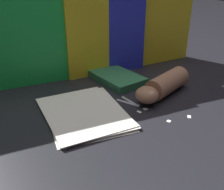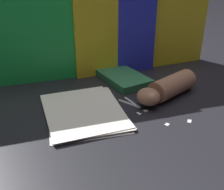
{
  "view_description": "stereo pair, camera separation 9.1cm",
  "coord_description": "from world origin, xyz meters",
  "px_view_note": "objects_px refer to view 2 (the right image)",
  "views": [
    {
      "loc": [
        -0.36,
        -0.75,
        0.46
      ],
      "look_at": [
        0.0,
        -0.01,
        0.06
      ],
      "focal_mm": 42.0,
      "sensor_mm": 36.0,
      "label": 1
    },
    {
      "loc": [
        -0.27,
        -0.78,
        0.46
      ],
      "look_at": [
        0.0,
        -0.01,
        0.06
      ],
      "focal_mm": 42.0,
      "sensor_mm": 36.0,
      "label": 2
    }
  ],
  "objects_px": {
    "book_closed": "(124,78)",
    "scissors": "(140,107)",
    "hand_forearm": "(167,88)",
    "paper_stack": "(85,111)"
  },
  "relations": [
    {
      "from": "book_closed",
      "to": "hand_forearm",
      "type": "relative_size",
      "value": 0.89
    },
    {
      "from": "hand_forearm",
      "to": "paper_stack",
      "type": "bearing_deg",
      "value": -178.93
    },
    {
      "from": "paper_stack",
      "to": "hand_forearm",
      "type": "xyz_separation_m",
      "value": [
        0.33,
        0.01,
        0.04
      ]
    },
    {
      "from": "paper_stack",
      "to": "hand_forearm",
      "type": "distance_m",
      "value": 0.33
    },
    {
      "from": "book_closed",
      "to": "scissors",
      "type": "distance_m",
      "value": 0.25
    },
    {
      "from": "book_closed",
      "to": "scissors",
      "type": "relative_size",
      "value": 1.81
    },
    {
      "from": "scissors",
      "to": "hand_forearm",
      "type": "xyz_separation_m",
      "value": [
        0.13,
        0.04,
        0.04
      ]
    },
    {
      "from": "paper_stack",
      "to": "scissors",
      "type": "height_order",
      "value": "paper_stack"
    },
    {
      "from": "scissors",
      "to": "book_closed",
      "type": "bearing_deg",
      "value": 81.82
    },
    {
      "from": "book_closed",
      "to": "paper_stack",
      "type": "bearing_deg",
      "value": -137.57
    }
  ]
}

